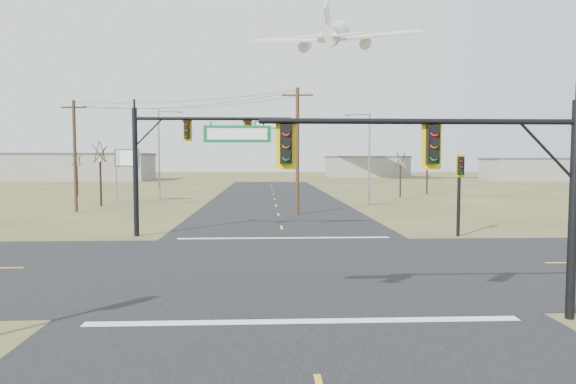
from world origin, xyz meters
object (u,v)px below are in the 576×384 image
object	(u,v)px
mast_arm_near	(430,160)
streetlight_a	(367,153)
streetlight_c	(161,150)
bare_tree_d	(428,148)
mast_arm_far	(185,144)
bare_tree_a	(100,151)
utility_pole_far	(75,154)
pedestal_signal_ne	(460,177)
bare_tree_b	(77,159)
utility_pole_near	(297,149)
bare_tree_c	(401,158)
highway_sign	(127,164)

from	to	relation	value
mast_arm_near	streetlight_a	distance (m)	36.54
streetlight_c	bare_tree_d	xyz separation A→B (m)	(32.31, 9.02, 0.40)
mast_arm_far	bare_tree_a	bearing A→B (deg)	116.73
utility_pole_far	streetlight_a	bearing A→B (deg)	12.23
mast_arm_far	bare_tree_d	world-z (taller)	mast_arm_far
pedestal_signal_ne	bare_tree_d	world-z (taller)	bare_tree_d
mast_arm_far	bare_tree_b	distance (m)	39.52
utility_pole_far	bare_tree_b	distance (m)	21.88
mast_arm_near	pedestal_signal_ne	world-z (taller)	mast_arm_near
mast_arm_far	utility_pole_near	world-z (taller)	utility_pole_near
mast_arm_near	bare_tree_d	size ratio (longest dim) A/B	1.40
mast_arm_near	pedestal_signal_ne	distance (m)	16.80
bare_tree_c	bare_tree_a	bearing A→B (deg)	-161.66
utility_pole_far	streetlight_a	size ratio (longest dim) A/B	1.04
streetlight_a	bare_tree_b	world-z (taller)	streetlight_a
bare_tree_c	bare_tree_b	bearing A→B (deg)	172.93
bare_tree_a	bare_tree_b	xyz separation A→B (m)	(-7.73, 15.39, -0.69)
utility_pole_far	bare_tree_b	size ratio (longest dim) A/B	1.65
utility_pole_near	pedestal_signal_ne	bearing A→B (deg)	-54.28
pedestal_signal_ne	highway_sign	xyz separation A→B (m)	(-25.66, 24.99, 0.52)
utility_pole_far	bare_tree_d	size ratio (longest dim) A/B	1.28
bare_tree_b	bare_tree_d	size ratio (longest dim) A/B	0.77
highway_sign	pedestal_signal_ne	bearing A→B (deg)	-26.10
mast_arm_near	utility_pole_near	world-z (taller)	utility_pole_near
mast_arm_near	bare_tree_a	world-z (taller)	bare_tree_a
mast_arm_far	streetlight_a	bearing A→B (deg)	50.60
pedestal_signal_ne	bare_tree_a	distance (m)	33.81
streetlight_a	bare_tree_a	size ratio (longest dim) A/B	1.36
utility_pole_near	streetlight_c	world-z (taller)	utility_pole_near
bare_tree_c	bare_tree_d	distance (m)	7.54
bare_tree_a	bare_tree_d	bearing A→B (deg)	23.61
pedestal_signal_ne	highway_sign	bearing A→B (deg)	124.06
mast_arm_far	utility_pole_far	distance (m)	18.22
streetlight_a	bare_tree_c	xyz separation A→B (m)	(6.00, 10.08, -0.45)
streetlight_c	bare_tree_d	bearing A→B (deg)	5.84
mast_arm_near	pedestal_signal_ne	size ratio (longest dim) A/B	2.14
mast_arm_near	highway_sign	size ratio (longest dim) A/B	1.85
highway_sign	streetlight_c	world-z (taller)	streetlight_c
streetlight_c	bare_tree_a	xyz separation A→B (m)	(-4.33, -7.00, -0.28)
mast_arm_near	utility_pole_near	xyz separation A→B (m)	(-1.89, 27.38, 0.81)
pedestal_signal_ne	bare_tree_b	xyz separation A→B (m)	(-34.66, 35.75, 1.11)
mast_arm_far	highway_sign	distance (m)	25.96
streetlight_c	bare_tree_c	xyz separation A→B (m)	(27.34, 3.51, -0.91)
bare_tree_a	utility_pole_far	bearing A→B (deg)	-94.80
bare_tree_b	bare_tree_d	world-z (taller)	bare_tree_d
streetlight_c	mast_arm_near	bearing A→B (deg)	-79.43
streetlight_a	bare_tree_c	world-z (taller)	streetlight_a
streetlight_c	bare_tree_c	world-z (taller)	streetlight_c
mast_arm_near	highway_sign	world-z (taller)	mast_arm_near
mast_arm_far	utility_pole_near	bearing A→B (deg)	53.91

